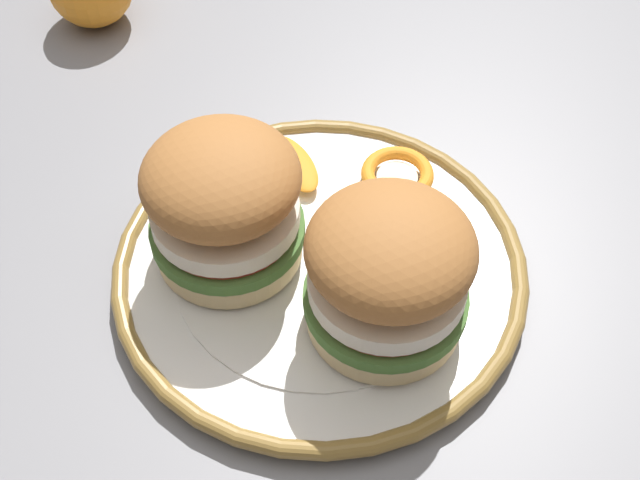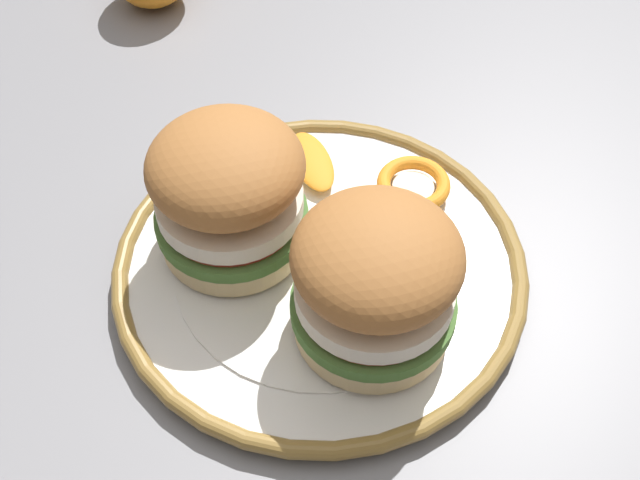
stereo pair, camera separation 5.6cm
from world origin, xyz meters
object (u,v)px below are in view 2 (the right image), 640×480
(dining_table, at_px, (306,278))
(dinner_plate, at_px, (320,267))
(sandwich_half_right, at_px, (228,191))
(sandwich_half_left, at_px, (376,280))

(dining_table, distance_m, dinner_plate, 0.12)
(dining_table, xyz_separation_m, dinner_plate, (0.06, -0.02, 0.10))
(dining_table, bearing_deg, dinner_plate, -15.25)
(dining_table, bearing_deg, sandwich_half_right, -73.80)
(dining_table, relative_size, sandwich_half_left, 9.35)
(dining_table, relative_size, sandwich_half_right, 9.43)
(dining_table, xyz_separation_m, sandwich_half_left, (0.13, -0.01, 0.16))
(dinner_plate, xyz_separation_m, sandwich_half_left, (0.06, 0.01, 0.06))
(dining_table, distance_m, sandwich_half_left, 0.20)
(dining_table, height_order, sandwich_half_left, sandwich_half_left)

